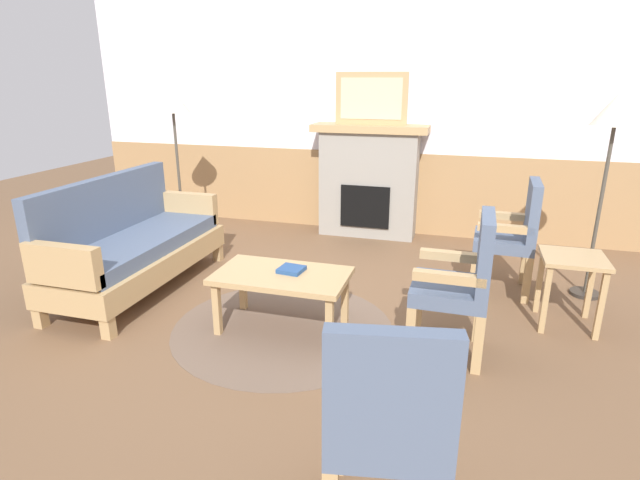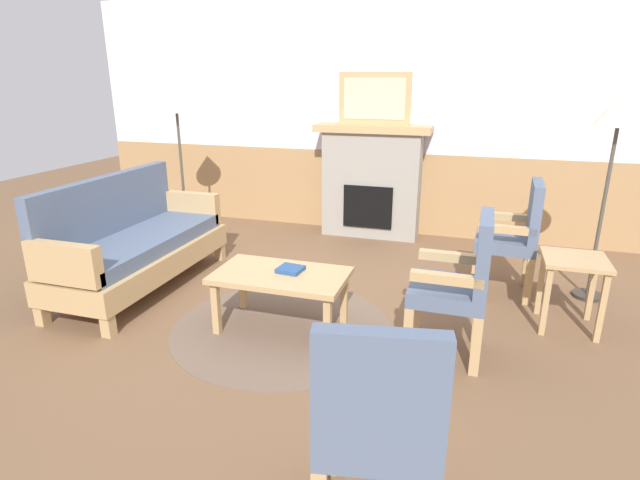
% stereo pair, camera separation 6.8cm
% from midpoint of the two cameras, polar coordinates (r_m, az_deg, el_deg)
% --- Properties ---
extents(ground_plane, '(14.00, 14.00, 0.00)m').
position_cam_midpoint_polar(ground_plane, '(3.90, -1.98, -9.25)').
color(ground_plane, brown).
extents(wall_back, '(7.20, 0.14, 2.70)m').
position_cam_midpoint_polar(wall_back, '(6.00, 5.89, 13.41)').
color(wall_back, white).
rests_on(wall_back, ground_plane).
extents(fireplace, '(1.30, 0.44, 1.28)m').
position_cam_midpoint_polar(fireplace, '(5.85, 5.22, 6.80)').
color(fireplace, gray).
rests_on(fireplace, ground_plane).
extents(framed_picture, '(0.80, 0.04, 0.56)m').
position_cam_midpoint_polar(framed_picture, '(5.74, 5.49, 15.71)').
color(framed_picture, tan).
rests_on(framed_picture, fireplace).
extents(couch, '(0.70, 1.80, 0.98)m').
position_cam_midpoint_polar(couch, '(4.65, -20.80, -0.56)').
color(couch, tan).
rests_on(couch, ground_plane).
extents(coffee_table, '(0.96, 0.56, 0.44)m').
position_cam_midpoint_polar(coffee_table, '(3.66, -4.89, -4.57)').
color(coffee_table, tan).
rests_on(coffee_table, ground_plane).
extents(round_rug, '(1.64, 1.64, 0.01)m').
position_cam_midpoint_polar(round_rug, '(3.82, -4.73, -9.87)').
color(round_rug, brown).
rests_on(round_rug, ground_plane).
extents(book_on_table, '(0.19, 0.19, 0.03)m').
position_cam_midpoint_polar(book_on_table, '(3.66, -3.81, -3.36)').
color(book_on_table, navy).
rests_on(book_on_table, coffee_table).
extents(armchair_near_fireplace, '(0.49, 0.49, 0.98)m').
position_cam_midpoint_polar(armchair_near_fireplace, '(3.38, 15.20, -4.32)').
color(armchair_near_fireplace, tan).
rests_on(armchair_near_fireplace, ground_plane).
extents(armchair_by_window_left, '(0.50, 0.50, 0.98)m').
position_cam_midpoint_polar(armchair_by_window_left, '(4.54, 20.73, 0.87)').
color(armchair_by_window_left, tan).
rests_on(armchair_by_window_left, ground_plane).
extents(armchair_front_left, '(0.56, 0.56, 0.98)m').
position_cam_midpoint_polar(armchair_front_left, '(2.07, 6.72, -19.36)').
color(armchair_front_left, tan).
rests_on(armchair_front_left, ground_plane).
extents(side_table, '(0.44, 0.44, 0.55)m').
position_cam_midpoint_polar(side_table, '(4.10, 26.30, -3.19)').
color(side_table, tan).
rests_on(side_table, ground_plane).
extents(floor_lamp_by_couch, '(0.36, 0.36, 1.68)m').
position_cam_midpoint_polar(floor_lamp_by_couch, '(5.70, -16.70, 13.94)').
color(floor_lamp_by_couch, '#332D28').
rests_on(floor_lamp_by_couch, ground_plane).
extents(floor_lamp_by_chairs, '(0.36, 0.36, 1.68)m').
position_cam_midpoint_polar(floor_lamp_by_chairs, '(4.57, 30.12, 11.45)').
color(floor_lamp_by_chairs, '#332D28').
rests_on(floor_lamp_by_chairs, ground_plane).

